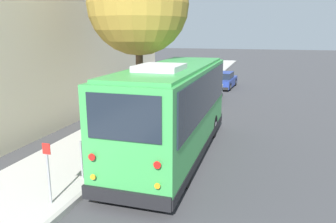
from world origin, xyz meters
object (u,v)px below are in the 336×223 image
(parked_sedan_blue, at_px, (223,80))
(shuttle_bus, at_px, (174,106))
(sign_post_near, at_px, (48,173))
(sign_post_far, at_px, (82,160))
(parked_sedan_silver, at_px, (207,91))
(fire_hydrant, at_px, (176,98))

(parked_sedan_blue, bearing_deg, shuttle_bus, -175.33)
(sign_post_near, xyz_separation_m, sign_post_far, (1.53, 0.00, -0.24))
(parked_sedan_silver, relative_size, sign_post_far, 3.79)
(sign_post_far, xyz_separation_m, fire_hydrant, (10.75, 0.04, -0.19))
(parked_sedan_silver, distance_m, sign_post_near, 14.99)
(parked_sedan_blue, bearing_deg, sign_post_near, 178.94)
(shuttle_bus, bearing_deg, parked_sedan_silver, 3.32)
(sign_post_near, bearing_deg, sign_post_far, 0.00)
(sign_post_far, height_order, fire_hydrant, sign_post_far)
(parked_sedan_blue, relative_size, fire_hydrant, 5.28)
(parked_sedan_silver, xyz_separation_m, fire_hydrant, (-2.64, 1.45, -0.04))
(parked_sedan_blue, xyz_separation_m, sign_post_near, (-20.32, 1.75, 0.39))
(shuttle_bus, xyz_separation_m, fire_hydrant, (7.71, 2.01, -1.30))
(sign_post_far, bearing_deg, sign_post_near, 180.00)
(parked_sedan_silver, height_order, sign_post_far, sign_post_far)
(shuttle_bus, relative_size, fire_hydrant, 10.76)
(shuttle_bus, xyz_separation_m, sign_post_near, (-4.58, 1.97, -0.87))
(parked_sedan_silver, bearing_deg, parked_sedan_blue, -6.31)
(sign_post_near, distance_m, sign_post_far, 1.55)
(sign_post_near, bearing_deg, fire_hydrant, 0.18)
(shuttle_bus, height_order, sign_post_near, shuttle_bus)
(parked_sedan_blue, height_order, sign_post_near, sign_post_near)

